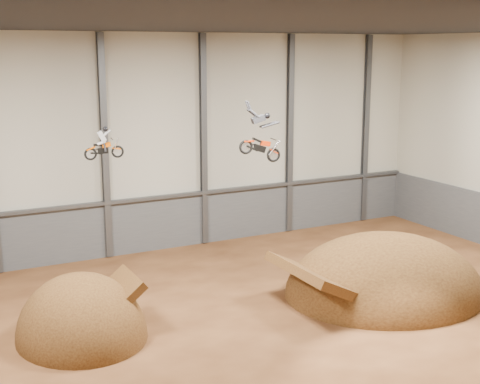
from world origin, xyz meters
The scene contains 13 objects.
floor centered at (0.00, 0.00, 0.00)m, with size 40.00×40.00×0.00m, color #432412.
back_wall centered at (0.00, 15.00, 7.00)m, with size 40.00×0.10×14.00m, color #B9B6A4.
ceiling centered at (0.00, 0.00, 14.00)m, with size 40.00×40.00×0.00m, color black.
lower_band_back centered at (0.00, 14.90, 1.75)m, with size 39.80×0.18×3.50m, color #4E5156.
steel_rail centered at (0.00, 14.75, 3.55)m, with size 39.80×0.35×0.20m, color #47494F.
steel_column_2 centered at (-3.33, 14.80, 7.00)m, with size 0.40×0.36×13.90m, color #47494F.
steel_column_3 centered at (3.33, 14.80, 7.00)m, with size 0.40×0.36×13.90m, color #47494F.
steel_column_4 centered at (10.00, 14.80, 7.00)m, with size 0.40×0.36×13.90m, color #47494F.
steel_column_5 centered at (16.67, 14.80, 7.00)m, with size 0.40×0.36×13.90m, color #47494F.
takeoff_ramp centered at (-7.93, 3.66, 0.00)m, with size 5.90×6.81×5.90m, color #39210E.
landing_ramp centered at (8.06, 1.69, 0.00)m, with size 11.10×9.82×6.40m, color #39210E.
fmx_rider_a centered at (-5.92, 5.76, 8.68)m, with size 1.86×0.71×1.68m, color #DF5700, non-canonical shape.
fmx_rider_b centered at (1.52, 4.13, 8.87)m, with size 3.02×0.86×2.58m, color red, non-canonical shape.
Camera 1 is at (-14.67, -25.12, 13.04)m, focal length 50.00 mm.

